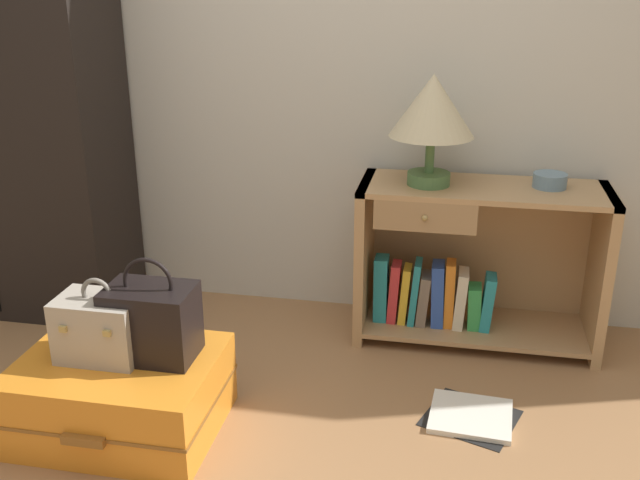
{
  "coord_description": "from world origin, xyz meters",
  "views": [
    {
      "loc": [
        0.62,
        -1.6,
        1.5
      ],
      "look_at": [
        0.15,
        0.84,
        0.55
      ],
      "focal_mm": 40.72,
      "sensor_mm": 36.0,
      "label": 1
    }
  ],
  "objects_px": {
    "handbag": "(151,321)",
    "bowl": "(550,180)",
    "table_lamp": "(432,110)",
    "suitcase_large": "(121,394)",
    "train_case": "(101,327)",
    "bookshelf": "(468,265)",
    "open_book_on_floor": "(471,416)"
  },
  "relations": [
    {
      "from": "table_lamp",
      "to": "train_case",
      "type": "height_order",
      "value": "table_lamp"
    },
    {
      "from": "bookshelf",
      "to": "table_lamp",
      "type": "distance_m",
      "value": 0.67
    },
    {
      "from": "train_case",
      "to": "suitcase_large",
      "type": "bearing_deg",
      "value": -12.04
    },
    {
      "from": "bowl",
      "to": "handbag",
      "type": "xyz_separation_m",
      "value": [
        -1.32,
        -0.88,
        -0.3
      ]
    },
    {
      "from": "suitcase_large",
      "to": "train_case",
      "type": "bearing_deg",
      "value": 167.96
    },
    {
      "from": "table_lamp",
      "to": "open_book_on_floor",
      "type": "height_order",
      "value": "table_lamp"
    },
    {
      "from": "bowl",
      "to": "handbag",
      "type": "bearing_deg",
      "value": -146.29
    },
    {
      "from": "bookshelf",
      "to": "bowl",
      "type": "xyz_separation_m",
      "value": [
        0.29,
        0.02,
        0.37
      ]
    },
    {
      "from": "open_book_on_floor",
      "to": "bookshelf",
      "type": "bearing_deg",
      "value": 93.03
    },
    {
      "from": "train_case",
      "to": "handbag",
      "type": "relative_size",
      "value": 0.81
    },
    {
      "from": "bookshelf",
      "to": "handbag",
      "type": "relative_size",
      "value": 2.8
    },
    {
      "from": "table_lamp",
      "to": "bowl",
      "type": "relative_size",
      "value": 3.32
    },
    {
      "from": "bookshelf",
      "to": "table_lamp",
      "type": "xyz_separation_m",
      "value": [
        -0.18,
        -0.03,
        0.65
      ]
    },
    {
      "from": "suitcase_large",
      "to": "handbag",
      "type": "height_order",
      "value": "handbag"
    },
    {
      "from": "suitcase_large",
      "to": "handbag",
      "type": "distance_m",
      "value": 0.29
    },
    {
      "from": "bookshelf",
      "to": "bowl",
      "type": "relative_size",
      "value": 7.51
    },
    {
      "from": "handbag",
      "to": "bowl",
      "type": "bearing_deg",
      "value": 33.71
    },
    {
      "from": "table_lamp",
      "to": "open_book_on_floor",
      "type": "bearing_deg",
      "value": -70.14
    },
    {
      "from": "bookshelf",
      "to": "handbag",
      "type": "bearing_deg",
      "value": -140.17
    },
    {
      "from": "table_lamp",
      "to": "suitcase_large",
      "type": "relative_size",
      "value": 0.66
    },
    {
      "from": "suitcase_large",
      "to": "train_case",
      "type": "height_order",
      "value": "train_case"
    },
    {
      "from": "table_lamp",
      "to": "handbag",
      "type": "xyz_separation_m",
      "value": [
        -0.85,
        -0.83,
        -0.58
      ]
    },
    {
      "from": "table_lamp",
      "to": "suitcase_large",
      "type": "height_order",
      "value": "table_lamp"
    },
    {
      "from": "train_case",
      "to": "open_book_on_floor",
      "type": "distance_m",
      "value": 1.31
    },
    {
      "from": "open_book_on_floor",
      "to": "suitcase_large",
      "type": "bearing_deg",
      "value": -166.51
    },
    {
      "from": "handbag",
      "to": "table_lamp",
      "type": "bearing_deg",
      "value": 44.35
    },
    {
      "from": "table_lamp",
      "to": "bookshelf",
      "type": "bearing_deg",
      "value": 9.36
    },
    {
      "from": "table_lamp",
      "to": "bowl",
      "type": "xyz_separation_m",
      "value": [
        0.47,
        0.05,
        -0.27
      ]
    },
    {
      "from": "bookshelf",
      "to": "suitcase_large",
      "type": "distance_m",
      "value": 1.47
    },
    {
      "from": "bowl",
      "to": "handbag",
      "type": "distance_m",
      "value": 1.61
    },
    {
      "from": "suitcase_large",
      "to": "handbag",
      "type": "xyz_separation_m",
      "value": [
        0.11,
        0.05,
        0.26
      ]
    },
    {
      "from": "bookshelf",
      "to": "open_book_on_floor",
      "type": "bearing_deg",
      "value": -86.97
    }
  ]
}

